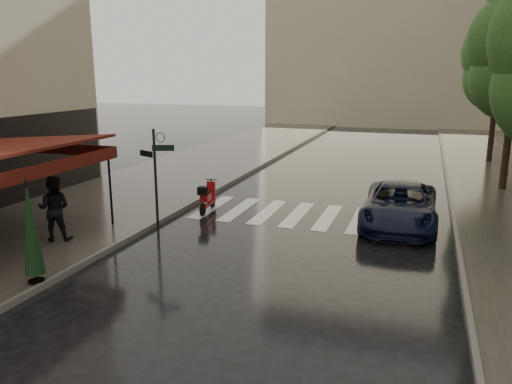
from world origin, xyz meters
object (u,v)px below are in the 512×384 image
Objects in this scene: parked_car at (400,205)px; parasol_back at (31,228)px; pedestrian_terrace at (54,208)px; scooter at (207,198)px.

parasol_back reaches higher than parked_car.
pedestrian_terrace is 10.26m from parked_car.
parked_car reaches higher than scooter.
parked_car is (6.39, 0.44, 0.18)m from scooter.
parasol_back is at bearing -135.66° from parked_car.
parked_car is 2.02× the size of parasol_back.
pedestrian_terrace is 1.16× the size of scooter.
parked_car is at bearing -173.73° from pedestrian_terrace.
pedestrian_terrace is 3.03m from parasol_back.
scooter is at bearing -142.88° from pedestrian_terrace.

